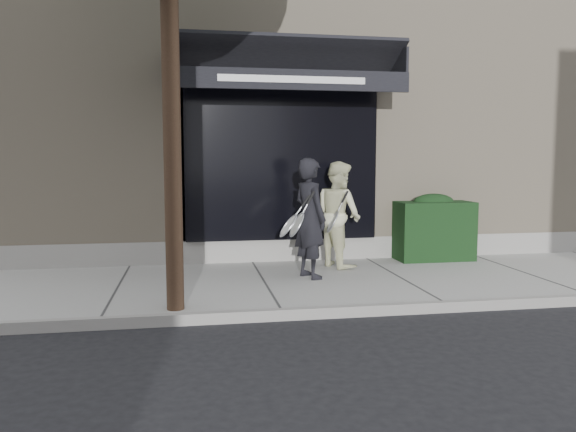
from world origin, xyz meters
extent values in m
plane|color=black|center=(0.00, 0.00, 0.00)|extent=(80.00, 80.00, 0.00)
cube|color=#999994|center=(0.00, 0.00, 0.06)|extent=(20.00, 3.00, 0.12)
cube|color=gray|center=(0.00, -1.55, 0.07)|extent=(20.00, 0.10, 0.14)
cube|color=#BCAB90|center=(0.00, 5.00, 2.75)|extent=(14.00, 7.00, 5.50)
cube|color=gray|center=(0.00, 1.70, 0.25)|extent=(14.02, 0.42, 0.50)
cube|color=black|center=(-1.50, 1.55, 1.80)|extent=(3.20, 0.30, 2.60)
cube|color=gray|center=(-3.10, 1.70, 1.80)|extent=(0.08, 0.40, 2.60)
cube|color=gray|center=(0.10, 1.70, 1.80)|extent=(0.08, 0.40, 2.60)
cube|color=gray|center=(-1.50, 1.70, 3.14)|extent=(3.36, 0.40, 0.12)
cube|color=black|center=(-1.50, 1.00, 3.40)|extent=(3.60, 1.03, 0.55)
cube|color=black|center=(-1.50, 0.50, 3.01)|extent=(3.60, 0.05, 0.30)
cube|color=white|center=(-1.50, 0.47, 3.01)|extent=(2.20, 0.01, 0.10)
cube|color=black|center=(-3.28, 1.00, 3.32)|extent=(0.04, 1.00, 0.45)
cube|color=black|center=(0.28, 1.00, 3.32)|extent=(0.04, 1.00, 0.45)
cube|color=black|center=(1.10, 1.25, 0.62)|extent=(1.30, 0.70, 1.00)
ellipsoid|color=black|center=(1.10, 1.25, 1.12)|extent=(0.71, 0.38, 0.27)
cylinder|color=black|center=(-3.20, -1.30, 2.40)|extent=(0.20, 0.20, 4.80)
imported|color=black|center=(-1.31, 0.14, 0.99)|extent=(0.62, 0.75, 1.74)
torus|color=silver|center=(-1.58, -0.24, 0.94)|extent=(0.19, 0.32, 0.28)
cylinder|color=silver|center=(-1.58, -0.24, 0.94)|extent=(0.16, 0.28, 0.24)
cylinder|color=silver|center=(-1.58, -0.24, 0.94)|extent=(0.17, 0.04, 0.10)
cylinder|color=black|center=(-1.58, -0.24, 0.94)|extent=(0.19, 0.05, 0.12)
torus|color=silver|center=(-1.69, -0.23, 0.93)|extent=(0.22, 0.32, 0.26)
cylinder|color=silver|center=(-1.69, -0.23, 0.93)|extent=(0.19, 0.28, 0.22)
cylinder|color=silver|center=(-1.69, -0.23, 0.93)|extent=(0.16, 0.03, 0.12)
cylinder|color=black|center=(-1.69, -0.23, 0.93)|extent=(0.18, 0.05, 0.15)
imported|color=beige|center=(-0.67, 0.90, 0.96)|extent=(0.88, 0.99, 1.69)
torus|color=silver|center=(-0.86, 0.53, 0.89)|extent=(0.18, 0.32, 0.28)
cylinder|color=silver|center=(-0.86, 0.53, 0.89)|extent=(0.15, 0.28, 0.24)
cylinder|color=silver|center=(-0.86, 0.53, 0.89)|extent=(0.17, 0.04, 0.10)
cylinder|color=black|center=(-0.86, 0.53, 0.89)|extent=(0.20, 0.05, 0.12)
camera|label=1|loc=(-3.01, -7.77, 1.85)|focal=35.00mm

